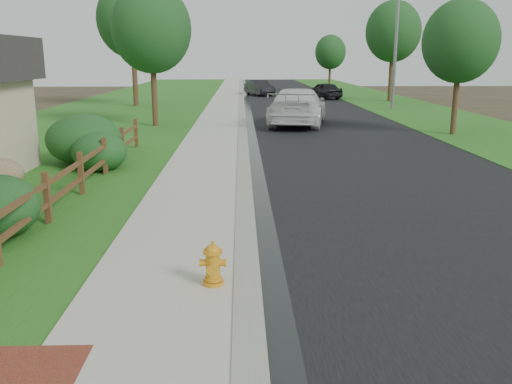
{
  "coord_description": "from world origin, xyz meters",
  "views": [
    {
      "loc": [
        0.32,
        -5.47,
        3.32
      ],
      "look_at": [
        0.58,
        3.87,
        1.0
      ],
      "focal_mm": 38.0,
      "sensor_mm": 36.0,
      "label": 1
    }
  ],
  "objects_px": {
    "white_suv": "(298,107)",
    "dark_car_mid": "(324,90)",
    "fire_hydrant": "(213,265)",
    "streetlight": "(394,18)",
    "ranch_fence": "(66,182)"
  },
  "relations": [
    {
      "from": "white_suv",
      "to": "dark_car_mid",
      "type": "bearing_deg",
      "value": -91.21
    },
    {
      "from": "fire_hydrant",
      "to": "streetlight",
      "type": "distance_m",
      "value": 30.29
    },
    {
      "from": "ranch_fence",
      "to": "white_suv",
      "type": "distance_m",
      "value": 16.82
    },
    {
      "from": "white_suv",
      "to": "streetlight",
      "type": "distance_m",
      "value": 11.67
    },
    {
      "from": "white_suv",
      "to": "streetlight",
      "type": "xyz_separation_m",
      "value": [
        6.85,
        8.15,
        4.78
      ]
    },
    {
      "from": "streetlight",
      "to": "dark_car_mid",
      "type": "bearing_deg",
      "value": 106.4
    },
    {
      "from": "streetlight",
      "to": "white_suv",
      "type": "bearing_deg",
      "value": -130.01
    },
    {
      "from": "fire_hydrant",
      "to": "dark_car_mid",
      "type": "xyz_separation_m",
      "value": [
        7.3,
        37.68,
        0.28
      ]
    },
    {
      "from": "dark_car_mid",
      "to": "white_suv",
      "type": "bearing_deg",
      "value": 56.47
    },
    {
      "from": "white_suv",
      "to": "dark_car_mid",
      "type": "relative_size",
      "value": 1.61
    },
    {
      "from": "ranch_fence",
      "to": "streetlight",
      "type": "height_order",
      "value": "streetlight"
    },
    {
      "from": "dark_car_mid",
      "to": "ranch_fence",
      "type": "bearing_deg",
      "value": 51.14
    },
    {
      "from": "ranch_fence",
      "to": "dark_car_mid",
      "type": "distance_m",
      "value": 34.9
    },
    {
      "from": "ranch_fence",
      "to": "fire_hydrant",
      "type": "xyz_separation_m",
      "value": [
        3.5,
        -4.5,
        -0.21
      ]
    },
    {
      "from": "fire_hydrant",
      "to": "white_suv",
      "type": "distance_m",
      "value": 20.17
    }
  ]
}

